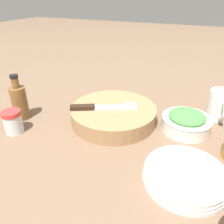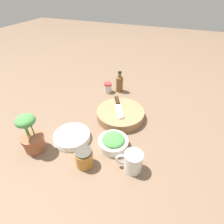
{
  "view_description": "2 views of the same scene",
  "coord_description": "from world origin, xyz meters",
  "px_view_note": "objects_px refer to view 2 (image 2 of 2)",
  "views": [
    {
      "loc": [
        -0.19,
        0.51,
        0.37
      ],
      "look_at": [
        0.04,
        0.01,
        0.06
      ],
      "focal_mm": 35.0,
      "sensor_mm": 36.0,
      "label": 1
    },
    {
      "loc": [
        -0.69,
        -0.28,
        0.64
      ],
      "look_at": [
        0.03,
        0.0,
        0.05
      ],
      "focal_mm": 28.0,
      "sensor_mm": 36.0,
      "label": 2
    }
  ],
  "objects_px": {
    "coffee_mug": "(132,162)",
    "honey_jar": "(83,157)",
    "plate_stack": "(72,136)",
    "herb_bowl": "(113,142)",
    "potted_herb": "(31,136)",
    "chef_knife": "(118,106)",
    "garlic_cloves": "(122,116)",
    "oil_bottle": "(119,84)",
    "spice_jar": "(108,87)",
    "cutting_board": "(120,114)"
  },
  "relations": [
    {
      "from": "chef_knife",
      "to": "honey_jar",
      "type": "distance_m",
      "value": 0.39
    },
    {
      "from": "cutting_board",
      "to": "plate_stack",
      "type": "relative_size",
      "value": 1.47
    },
    {
      "from": "coffee_mug",
      "to": "honey_jar",
      "type": "height_order",
      "value": "coffee_mug"
    },
    {
      "from": "oil_bottle",
      "to": "potted_herb",
      "type": "xyz_separation_m",
      "value": [
        -0.64,
        0.19,
        0.02
      ]
    },
    {
      "from": "plate_stack",
      "to": "oil_bottle",
      "type": "distance_m",
      "value": 0.53
    },
    {
      "from": "coffee_mug",
      "to": "oil_bottle",
      "type": "distance_m",
      "value": 0.64
    },
    {
      "from": "chef_knife",
      "to": "honey_jar",
      "type": "bearing_deg",
      "value": 59.64
    },
    {
      "from": "cutting_board",
      "to": "chef_knife",
      "type": "distance_m",
      "value": 0.05
    },
    {
      "from": "garlic_cloves",
      "to": "coffee_mug",
      "type": "height_order",
      "value": "coffee_mug"
    },
    {
      "from": "chef_knife",
      "to": "potted_herb",
      "type": "bearing_deg",
      "value": 27.99
    },
    {
      "from": "spice_jar",
      "to": "potted_herb",
      "type": "relative_size",
      "value": 0.35
    },
    {
      "from": "spice_jar",
      "to": "potted_herb",
      "type": "bearing_deg",
      "value": 168.9
    },
    {
      "from": "plate_stack",
      "to": "honey_jar",
      "type": "distance_m",
      "value": 0.17
    },
    {
      "from": "honey_jar",
      "to": "spice_jar",
      "type": "bearing_deg",
      "value": 12.7
    },
    {
      "from": "cutting_board",
      "to": "garlic_cloves",
      "type": "bearing_deg",
      "value": -152.2
    },
    {
      "from": "spice_jar",
      "to": "oil_bottle",
      "type": "bearing_deg",
      "value": -61.41
    },
    {
      "from": "spice_jar",
      "to": "oil_bottle",
      "type": "distance_m",
      "value": 0.09
    },
    {
      "from": "chef_knife",
      "to": "garlic_cloves",
      "type": "bearing_deg",
      "value": 93.54
    },
    {
      "from": "coffee_mug",
      "to": "honey_jar",
      "type": "distance_m",
      "value": 0.21
    },
    {
      "from": "chef_knife",
      "to": "plate_stack",
      "type": "height_order",
      "value": "chef_knife"
    },
    {
      "from": "herb_bowl",
      "to": "spice_jar",
      "type": "height_order",
      "value": "spice_jar"
    },
    {
      "from": "honey_jar",
      "to": "herb_bowl",
      "type": "bearing_deg",
      "value": -30.82
    },
    {
      "from": "spice_jar",
      "to": "cutting_board",
      "type": "bearing_deg",
      "value": -143.77
    },
    {
      "from": "garlic_cloves",
      "to": "cutting_board",
      "type": "bearing_deg",
      "value": 27.8
    },
    {
      "from": "spice_jar",
      "to": "coffee_mug",
      "type": "bearing_deg",
      "value": -148.53
    },
    {
      "from": "garlic_cloves",
      "to": "potted_herb",
      "type": "height_order",
      "value": "potted_herb"
    },
    {
      "from": "cutting_board",
      "to": "honey_jar",
      "type": "height_order",
      "value": "honey_jar"
    },
    {
      "from": "coffee_mug",
      "to": "honey_jar",
      "type": "bearing_deg",
      "value": 104.4
    },
    {
      "from": "garlic_cloves",
      "to": "coffee_mug",
      "type": "xyz_separation_m",
      "value": [
        -0.26,
        -0.13,
        -0.01
      ]
    },
    {
      "from": "spice_jar",
      "to": "plate_stack",
      "type": "distance_m",
      "value": 0.49
    },
    {
      "from": "garlic_cloves",
      "to": "potted_herb",
      "type": "relative_size",
      "value": 0.23
    },
    {
      "from": "chef_knife",
      "to": "garlic_cloves",
      "type": "relative_size",
      "value": 4.27
    },
    {
      "from": "spice_jar",
      "to": "coffee_mug",
      "type": "height_order",
      "value": "coffee_mug"
    },
    {
      "from": "garlic_cloves",
      "to": "herb_bowl",
      "type": "distance_m",
      "value": 0.17
    },
    {
      "from": "chef_knife",
      "to": "potted_herb",
      "type": "height_order",
      "value": "potted_herb"
    },
    {
      "from": "chef_knife",
      "to": "spice_jar",
      "type": "height_order",
      "value": "spice_jar"
    },
    {
      "from": "herb_bowl",
      "to": "honey_jar",
      "type": "distance_m",
      "value": 0.16
    },
    {
      "from": "cutting_board",
      "to": "oil_bottle",
      "type": "bearing_deg",
      "value": 20.48
    },
    {
      "from": "garlic_cloves",
      "to": "coffee_mug",
      "type": "relative_size",
      "value": 0.41
    },
    {
      "from": "plate_stack",
      "to": "honey_jar",
      "type": "bearing_deg",
      "value": -131.05
    },
    {
      "from": "spice_jar",
      "to": "coffee_mug",
      "type": "relative_size",
      "value": 0.61
    },
    {
      "from": "herb_bowl",
      "to": "potted_herb",
      "type": "distance_m",
      "value": 0.37
    },
    {
      "from": "coffee_mug",
      "to": "oil_bottle",
      "type": "height_order",
      "value": "oil_bottle"
    },
    {
      "from": "cutting_board",
      "to": "chef_knife",
      "type": "height_order",
      "value": "chef_knife"
    },
    {
      "from": "coffee_mug",
      "to": "cutting_board",
      "type": "bearing_deg",
      "value": 27.33
    },
    {
      "from": "chef_knife",
      "to": "herb_bowl",
      "type": "height_order",
      "value": "same"
    },
    {
      "from": "coffee_mug",
      "to": "plate_stack",
      "type": "xyz_separation_m",
      "value": [
        0.06,
        0.33,
        -0.03
      ]
    },
    {
      "from": "chef_knife",
      "to": "coffee_mug",
      "type": "distance_m",
      "value": 0.38
    },
    {
      "from": "coffee_mug",
      "to": "garlic_cloves",
      "type": "bearing_deg",
      "value": 27.24
    },
    {
      "from": "oil_bottle",
      "to": "cutting_board",
      "type": "bearing_deg",
      "value": -159.52
    }
  ]
}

